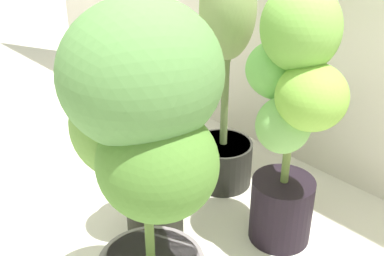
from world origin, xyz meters
The scene contains 6 objects.
ground_plane centered at (0.00, 0.00, 0.00)m, with size 8.00×8.00×0.00m, color silver.
potted_plant_back_left centered at (-0.31, 0.39, 0.44)m, with size 0.37×0.30×0.79m.
potted_plant_back_center centered at (-0.03, 0.52, 0.45)m, with size 0.33×0.27×0.84m.
potted_plant_back_right centered at (0.34, 0.41, 0.48)m, with size 0.41×0.31×0.83m.
potted_plant_front_right centered at (0.28, -0.08, 0.54)m, with size 0.49×0.40×0.87m.
potted_plant_center centered at (0.03, 0.14, 0.39)m, with size 0.28×0.24×0.70m.
Camera 1 is at (1.06, -0.68, 1.12)m, focal length 47.19 mm.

